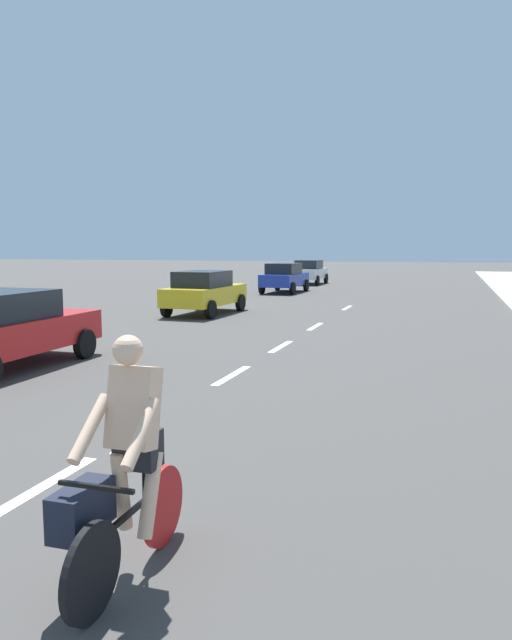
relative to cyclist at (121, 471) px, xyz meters
The scene contains 10 objects.
ground_plane 14.18m from the cyclist, 96.82° to the left, with size 160.00×160.00×0.00m, color #423F3D.
lane_stripe_2 2.24m from the cyclist, 143.94° to the left, with size 0.16×1.80×0.01m, color white.
lane_stripe_3 7.10m from the cyclist, 103.77° to the left, with size 0.16×1.80×0.01m, color white.
lane_stripe_4 10.50m from the cyclist, 99.24° to the left, with size 0.16×1.80×0.01m, color white.
lane_stripe_5 14.37m from the cyclist, 96.72° to the left, with size 0.16×1.80×0.01m, color white.
lane_stripe_6 20.28m from the cyclist, 94.75° to the left, with size 0.16×1.80×0.01m, color white.
cyclist is the anchor object (origin of this frame).
parked_car_yellow 17.56m from the cyclist, 110.90° to the left, with size 2.00×4.09×1.57m.
parked_car_blue 27.95m from the cyclist, 102.83° to the left, with size 1.94×4.00×1.57m.
parked_car_white 35.30m from the cyclist, 100.69° to the left, with size 1.86×3.93×1.57m.
Camera 1 is at (3.89, 2.29, 2.44)m, focal length 33.61 mm.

